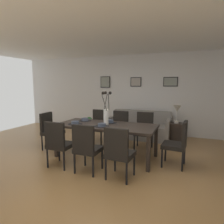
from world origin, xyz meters
The scene contains 28 objects.
ground_plane centered at (0.00, 0.00, 0.00)m, with size 9.00×9.00×0.00m, color olive.
back_wall_panel centered at (0.00, 3.25, 1.30)m, with size 9.00×0.10×2.60m, color silver.
ceiling_panel centered at (0.00, 0.40, 2.64)m, with size 9.00×7.20×0.08m, color white.
dining_table centered at (-0.10, 0.71, 0.67)m, with size 2.20×0.97×0.74m.
dining_chair_near_left centered at (-0.73, -0.16, 0.51)m, with size 0.45×0.45×0.92m.
dining_chair_near_right centered at (-0.74, 1.63, 0.51)m, with size 0.46×0.46×0.92m.
dining_chair_far_left centered at (-0.10, -0.19, 0.51)m, with size 0.44×0.44×0.92m.
dining_chair_far_right centered at (-0.11, 1.58, 0.51)m, with size 0.47×0.47×0.92m.
dining_chair_mid_left centered at (0.53, -0.21, 0.51)m, with size 0.47×0.47×0.92m.
dining_chair_mid_right centered at (0.56, 1.60, 0.51)m, with size 0.46×0.46×0.92m.
dining_chair_head_west centered at (-1.62, 0.69, 0.51)m, with size 0.45×0.45×0.92m.
dining_chair_head_east centered at (1.43, 0.73, 0.51)m, with size 0.47×0.47×0.92m.
centerpiece_vase centered at (-0.10, 0.71, 1.02)m, with size 0.21×0.23×0.73m.
placemat_near_left centered at (-0.76, 0.49, 0.74)m, with size 0.32×0.32×0.01m, color black.
bowl_near_left centered at (-0.76, 0.49, 0.78)m, with size 0.17×0.17×0.07m.
placemat_near_right centered at (-0.76, 0.92, 0.74)m, with size 0.32×0.32×0.01m, color black.
bowl_near_right centered at (-0.76, 0.92, 0.78)m, with size 0.17×0.17×0.07m.
placemat_far_left centered at (-0.10, 0.49, 0.74)m, with size 0.32×0.32×0.01m, color black.
bowl_far_left centered at (-0.10, 0.49, 0.78)m, with size 0.17×0.17×0.07m.
placemat_far_right centered at (-0.10, 0.92, 0.74)m, with size 0.32×0.32×0.01m, color black.
bowl_far_right centered at (-0.10, 0.92, 0.78)m, with size 0.17×0.17×0.07m.
sofa centered at (0.20, 2.62, 0.28)m, with size 1.83×0.84×0.80m.
side_table centered at (1.27, 2.63, 0.26)m, with size 0.36×0.36×0.52m, color black.
table_lamp centered at (1.27, 2.63, 0.89)m, with size 0.22×0.22×0.51m.
framed_picture_left centered at (-1.21, 3.18, 1.71)m, with size 0.36×0.03×0.39m.
framed_picture_center centered at (-0.10, 3.18, 1.71)m, with size 0.36×0.03×0.31m.
framed_picture_right centered at (1.01, 3.18, 1.71)m, with size 0.44×0.03×0.29m.
potted_plant centered at (-1.19, 1.87, 0.37)m, with size 0.36×0.36×0.67m.
Camera 1 is at (1.62, -3.21, 1.62)m, focal length 31.46 mm.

